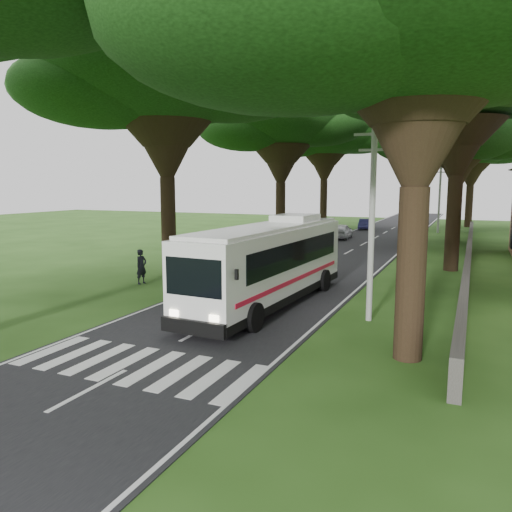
# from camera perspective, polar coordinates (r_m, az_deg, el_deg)

# --- Properties ---
(ground) EXTENTS (140.00, 140.00, 0.00)m
(ground) POSITION_cam_1_polar(r_m,az_deg,el_deg) (17.51, -9.57, -10.15)
(ground) COLOR #244614
(ground) RESTS_ON ground
(road) EXTENTS (8.00, 120.00, 0.04)m
(road) POSITION_cam_1_polar(r_m,az_deg,el_deg) (40.31, 10.24, 0.28)
(road) COLOR black
(road) RESTS_ON ground
(crosswalk) EXTENTS (8.00, 3.00, 0.01)m
(crosswalk) POSITION_cam_1_polar(r_m,az_deg,el_deg) (15.98, -13.58, -12.10)
(crosswalk) COLOR silver
(crosswalk) RESTS_ON ground
(property_wall) EXTENTS (0.35, 50.00, 1.20)m
(property_wall) POSITION_cam_1_polar(r_m,az_deg,el_deg) (38.17, 23.15, 0.20)
(property_wall) COLOR #383533
(property_wall) RESTS_ON ground
(pole_near) EXTENTS (1.60, 0.24, 8.00)m
(pole_near) POSITION_cam_1_polar(r_m,az_deg,el_deg) (20.24, 13.11, 4.31)
(pole_near) COLOR gray
(pole_near) RESTS_ON ground
(pole_mid) EXTENTS (1.60, 0.24, 8.00)m
(pole_mid) POSITION_cam_1_polar(r_m,az_deg,el_deg) (40.05, 18.44, 5.93)
(pole_mid) COLOR gray
(pole_mid) RESTS_ON ground
(pole_far) EXTENTS (1.60, 0.24, 8.00)m
(pole_far) POSITION_cam_1_polar(r_m,az_deg,el_deg) (59.99, 20.24, 6.47)
(pole_far) COLOR gray
(pole_far) RESTS_ON ground
(tree_l_mida) EXTENTS (14.92, 14.92, 15.23)m
(tree_l_mida) POSITION_cam_1_polar(r_m,az_deg,el_deg) (31.72, -10.39, 19.86)
(tree_l_mida) COLOR black
(tree_l_mida) RESTS_ON ground
(tree_l_midb) EXTENTS (13.01, 13.01, 14.29)m
(tree_l_midb) POSITION_cam_1_polar(r_m,az_deg,el_deg) (47.29, 2.89, 15.34)
(tree_l_midb) COLOR black
(tree_l_midb) RESTS_ON ground
(tree_l_far) EXTENTS (16.30, 16.30, 15.83)m
(tree_l_far) POSITION_cam_1_polar(r_m,az_deg,el_deg) (64.70, 7.88, 14.18)
(tree_l_far) COLOR black
(tree_l_far) RESTS_ON ground
(tree_r_mida) EXTENTS (14.27, 14.27, 15.39)m
(tree_r_mida) POSITION_cam_1_polar(r_m,az_deg,el_deg) (34.54, 22.45, 18.86)
(tree_r_mida) COLOR black
(tree_r_mida) RESTS_ON ground
(tree_r_midb) EXTENTS (14.23, 14.23, 13.57)m
(tree_r_midb) POSITION_cam_1_polar(r_m,az_deg,el_deg) (52.12, 22.28, 13.08)
(tree_r_midb) COLOR black
(tree_r_midb) RESTS_ON ground
(tree_r_far) EXTENTS (13.58, 13.58, 13.58)m
(tree_r_far) POSITION_cam_1_polar(r_m,az_deg,el_deg) (70.05, 23.53, 11.72)
(tree_r_far) COLOR black
(tree_r_far) RESTS_ON ground
(coach_bus) EXTENTS (3.39, 12.52, 3.66)m
(coach_bus) POSITION_cam_1_polar(r_m,az_deg,el_deg) (22.65, 1.60, -0.71)
(coach_bus) COLOR silver
(coach_bus) RESTS_ON ground
(distant_car_a) EXTENTS (1.99, 4.53, 1.52)m
(distant_car_a) POSITION_cam_1_polar(r_m,az_deg,el_deg) (51.05, 9.74, 2.82)
(distant_car_a) COLOR #B5B6BA
(distant_car_a) RESTS_ON road
(distant_car_b) EXTENTS (1.70, 3.88, 1.24)m
(distant_car_b) POSITION_cam_1_polar(r_m,az_deg,el_deg) (62.38, 12.32, 3.59)
(distant_car_b) COLOR navy
(distant_car_b) RESTS_ON road
(pedestrian) EXTENTS (0.58, 0.78, 1.93)m
(pedestrian) POSITION_cam_1_polar(r_m,az_deg,el_deg) (28.30, -12.97, -1.19)
(pedestrian) COLOR black
(pedestrian) RESTS_ON ground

